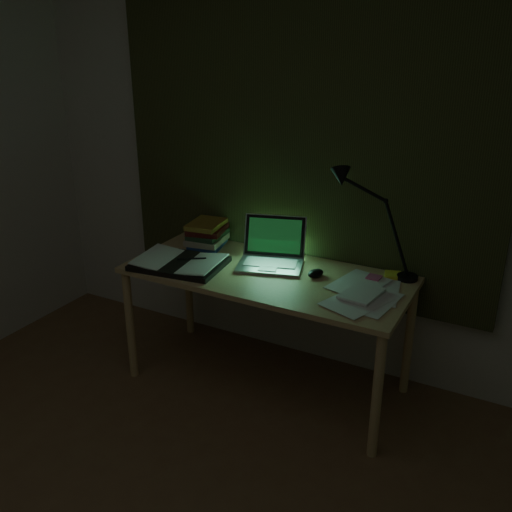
{
  "coord_description": "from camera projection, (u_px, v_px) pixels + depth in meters",
  "views": [
    {
      "loc": [
        1.23,
        -0.86,
        1.88
      ],
      "look_at": [
        -0.01,
        1.47,
        0.82
      ],
      "focal_mm": 40.0,
      "sensor_mm": 36.0,
      "label": 1
    }
  ],
  "objects": [
    {
      "name": "wall_back",
      "position": [
        303.0,
        152.0,
        3.11
      ],
      "size": [
        3.5,
        0.0,
        2.5
      ],
      "primitive_type": "cube",
      "color": "beige",
      "rests_on": "ground"
    },
    {
      "name": "curtain",
      "position": [
        301.0,
        115.0,
        3.01
      ],
      "size": [
        2.2,
        0.06,
        2.0
      ],
      "primitive_type": "cube",
      "color": "#31341A",
      "rests_on": "wall_back"
    },
    {
      "name": "desk",
      "position": [
        266.0,
        330.0,
        3.12
      ],
      "size": [
        1.5,
        0.66,
        0.68
      ],
      "primitive_type": null,
      "color": "tan",
      "rests_on": "floor"
    },
    {
      "name": "laptop",
      "position": [
        270.0,
        246.0,
        3.02
      ],
      "size": [
        0.44,
        0.47,
        0.25
      ],
      "primitive_type": null,
      "rotation": [
        0.0,
        0.0,
        0.3
      ],
      "color": "#AAABAF",
      "rests_on": "desk"
    },
    {
      "name": "open_textbook",
      "position": [
        180.0,
        262.0,
        3.07
      ],
      "size": [
        0.51,
        0.39,
        0.04
      ],
      "primitive_type": null,
      "rotation": [
        0.0,
        0.0,
        0.12
      ],
      "color": "white",
      "rests_on": "desk"
    },
    {
      "name": "book_stack",
      "position": [
        208.0,
        233.0,
        3.33
      ],
      "size": [
        0.25,
        0.28,
        0.16
      ],
      "primitive_type": null,
      "rotation": [
        0.0,
        0.0,
        0.25
      ],
      "color": "white",
      "rests_on": "desk"
    },
    {
      "name": "loose_papers",
      "position": [
        353.0,
        290.0,
        2.77
      ],
      "size": [
        0.43,
        0.44,
        0.02
      ],
      "primitive_type": null,
      "rotation": [
        0.0,
        0.0,
        -0.22
      ],
      "color": "silver",
      "rests_on": "desk"
    },
    {
      "name": "mouse",
      "position": [
        316.0,
        273.0,
        2.94
      ],
      "size": [
        0.09,
        0.11,
        0.04
      ],
      "primitive_type": "ellipsoid",
      "rotation": [
        0.0,
        0.0,
        -0.3
      ],
      "color": "black",
      "rests_on": "desk"
    },
    {
      "name": "sticky_yellow",
      "position": [
        393.0,
        275.0,
        2.95
      ],
      "size": [
        0.1,
        0.1,
        0.02
      ],
      "primitive_type": "cube",
      "rotation": [
        0.0,
        0.0,
        0.29
      ],
      "color": "#F6FF35",
      "rests_on": "desk"
    },
    {
      "name": "sticky_pink",
      "position": [
        374.0,
        278.0,
        2.91
      ],
      "size": [
        0.07,
        0.07,
        0.01
      ],
      "primitive_type": "cube",
      "rotation": [
        0.0,
        0.0,
        -0.03
      ],
      "color": "#EA5B92",
      "rests_on": "desk"
    },
    {
      "name": "desk_lamp",
      "position": [
        413.0,
        226.0,
        2.81
      ],
      "size": [
        0.4,
        0.32,
        0.57
      ],
      "primitive_type": null,
      "rotation": [
        0.0,
        0.0,
        0.05
      ],
      "color": "black",
      "rests_on": "desk"
    }
  ]
}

